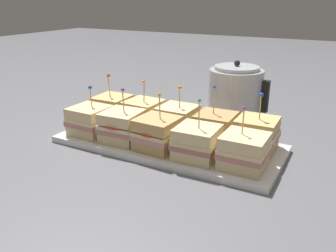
# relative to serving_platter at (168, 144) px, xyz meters

# --- Properties ---
(ground_plane) EXTENTS (6.00, 6.00, 0.00)m
(ground_plane) POSITION_rel_serving_platter_xyz_m (0.00, 0.00, -0.01)
(ground_plane) COLOR slate
(serving_platter) EXTENTS (0.65, 0.27, 0.02)m
(serving_platter) POSITION_rel_serving_platter_xyz_m (0.00, 0.00, 0.00)
(serving_platter) COLOR silver
(serving_platter) RESTS_ON ground_plane
(sandwich_front_far_left) EXTENTS (0.11, 0.11, 0.15)m
(sandwich_front_far_left) POSITION_rel_serving_platter_xyz_m (-0.24, -0.06, 0.05)
(sandwich_front_far_left) COLOR beige
(sandwich_front_far_left) RESTS_ON serving_platter
(sandwich_front_left) EXTENTS (0.12, 0.12, 0.16)m
(sandwich_front_left) POSITION_rel_serving_platter_xyz_m (-0.12, -0.06, 0.05)
(sandwich_front_left) COLOR beige
(sandwich_front_left) RESTS_ON serving_platter
(sandwich_front_center) EXTENTS (0.12, 0.12, 0.16)m
(sandwich_front_center) POSITION_rel_serving_platter_xyz_m (-0.00, -0.06, 0.05)
(sandwich_front_center) COLOR tan
(sandwich_front_center) RESTS_ON serving_platter
(sandwich_front_right) EXTENTS (0.11, 0.11, 0.16)m
(sandwich_front_right) POSITION_rel_serving_platter_xyz_m (0.12, -0.06, 0.05)
(sandwich_front_right) COLOR beige
(sandwich_front_right) RESTS_ON serving_platter
(sandwich_front_far_right) EXTENTS (0.11, 0.11, 0.15)m
(sandwich_front_far_right) POSITION_rel_serving_platter_xyz_m (0.24, -0.06, 0.05)
(sandwich_front_far_right) COLOR beige
(sandwich_front_far_right) RESTS_ON serving_platter
(sandwich_back_far_left) EXTENTS (0.11, 0.11, 0.16)m
(sandwich_back_far_left) POSITION_rel_serving_platter_xyz_m (-0.24, 0.06, 0.05)
(sandwich_back_far_left) COLOR tan
(sandwich_back_far_left) RESTS_ON serving_platter
(sandwich_back_left) EXTENTS (0.12, 0.12, 0.16)m
(sandwich_back_left) POSITION_rel_serving_platter_xyz_m (-0.12, 0.06, 0.05)
(sandwich_back_left) COLOR #DBB77A
(sandwich_back_left) RESTS_ON serving_platter
(sandwich_back_center) EXTENTS (0.11, 0.11, 0.15)m
(sandwich_back_center) POSITION_rel_serving_platter_xyz_m (0.00, 0.06, 0.05)
(sandwich_back_center) COLOR beige
(sandwich_back_center) RESTS_ON serving_platter
(sandwich_back_right) EXTENTS (0.11, 0.11, 0.16)m
(sandwich_back_right) POSITION_rel_serving_platter_xyz_m (0.12, 0.06, 0.05)
(sandwich_back_right) COLOR tan
(sandwich_back_right) RESTS_ON serving_platter
(sandwich_back_far_right) EXTENTS (0.11, 0.11, 0.16)m
(sandwich_back_far_right) POSITION_rel_serving_platter_xyz_m (0.24, 0.06, 0.05)
(sandwich_back_far_right) COLOR tan
(sandwich_back_far_right) RESTS_ON serving_platter
(kettle_steel) EXTENTS (0.21, 0.18, 0.21)m
(kettle_steel) POSITION_rel_serving_platter_xyz_m (0.09, 0.32, 0.08)
(kettle_steel) COLOR #B7BABF
(kettle_steel) RESTS_ON ground_plane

